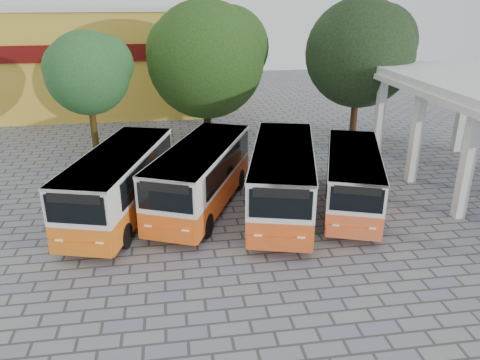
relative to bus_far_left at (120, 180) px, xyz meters
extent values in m
plane|color=gray|center=(6.82, -4.14, -1.71)|extent=(90.00, 90.00, 0.00)
cube|color=silver|center=(14.67, 6.36, 0.79)|extent=(0.45, 0.45, 5.00)
cube|color=silver|center=(19.97, 6.36, 0.79)|extent=(0.45, 0.45, 5.00)
cube|color=gold|center=(-4.18, 21.86, 2.29)|extent=(20.00, 10.00, 8.00)
cube|color=#590C0A|center=(-4.18, 16.76, 3.49)|extent=(20.00, 0.20, 1.20)
cube|color=silver|center=(-4.18, 21.86, 6.44)|extent=(20.40, 10.40, 0.30)
cube|color=orange|center=(0.00, 0.01, -0.79)|extent=(4.62, 8.49, 1.07)
cube|color=white|center=(0.00, 0.01, 0.50)|extent=(4.62, 8.49, 1.49)
cube|color=white|center=(0.00, 0.01, 1.18)|extent=(4.67, 8.51, 0.12)
cube|color=black|center=(-1.24, 0.01, 0.51)|extent=(1.93, 6.46, 1.07)
cube|color=black|center=(1.24, 0.01, 0.51)|extent=(1.93, 6.46, 1.07)
cube|color=black|center=(0.00, -4.08, 0.51)|extent=(2.11, 0.66, 1.07)
cube|color=black|center=(0.00, -4.08, 0.94)|extent=(1.87, 0.60, 0.35)
cylinder|color=black|center=(-1.10, -2.63, -1.20)|extent=(0.28, 1.02, 1.02)
cylinder|color=black|center=(1.10, -2.63, -1.20)|extent=(0.28, 1.02, 1.02)
cylinder|color=black|center=(-1.10, 2.66, -1.20)|extent=(0.28, 1.02, 1.02)
cylinder|color=black|center=(1.10, 2.66, -1.20)|extent=(0.28, 1.02, 1.02)
cube|color=orange|center=(3.55, 0.39, -0.79)|extent=(5.42, 8.37, 1.06)
cube|color=white|center=(3.55, 0.39, 0.48)|extent=(5.42, 8.37, 1.48)
cube|color=white|center=(3.55, 0.39, 1.16)|extent=(5.47, 8.39, 0.12)
cube|color=black|center=(2.32, 0.39, 0.49)|extent=(2.68, 6.14, 1.06)
cube|color=black|center=(4.78, 0.39, 0.49)|extent=(2.68, 6.14, 1.06)
cube|color=black|center=(3.55, -3.67, 0.49)|extent=(2.01, 0.91, 1.06)
cube|color=black|center=(3.55, -3.67, 0.92)|extent=(1.78, 0.81, 0.34)
cylinder|color=black|center=(2.46, -2.24, -1.20)|extent=(0.28, 1.01, 1.01)
cylinder|color=black|center=(4.64, -2.24, -1.20)|extent=(0.28, 1.01, 1.01)
cylinder|color=black|center=(2.46, 3.01, -1.20)|extent=(0.28, 1.01, 1.01)
cylinder|color=black|center=(4.64, 3.01, -1.20)|extent=(0.28, 1.01, 1.01)
cube|color=#E75619|center=(7.06, -0.63, -0.76)|extent=(4.57, 8.71, 1.10)
cube|color=white|center=(7.06, -0.63, 0.55)|extent=(4.57, 8.71, 1.53)
cube|color=white|center=(7.06, -0.63, 1.26)|extent=(4.61, 8.72, 0.13)
cube|color=black|center=(5.79, -0.63, 0.57)|extent=(1.82, 6.67, 1.10)
cube|color=black|center=(8.33, -0.63, 0.57)|extent=(1.82, 6.67, 1.10)
cube|color=black|center=(7.06, -4.82, 0.57)|extent=(2.18, 0.63, 1.10)
cube|color=black|center=(7.06, -4.82, 1.01)|extent=(1.93, 0.57, 0.35)
cylinder|color=black|center=(5.93, -3.34, -1.18)|extent=(0.29, 1.04, 1.04)
cylinder|color=black|center=(8.19, -3.34, -1.18)|extent=(0.29, 1.04, 1.04)
cylinder|color=black|center=(5.93, 2.08, -1.18)|extent=(0.29, 1.04, 1.04)
cylinder|color=black|center=(8.19, 2.08, -1.18)|extent=(0.29, 1.04, 1.04)
cube|color=orange|center=(10.29, -0.68, -0.88)|extent=(4.55, 7.65, 0.96)
cube|color=white|center=(10.29, -0.68, 0.28)|extent=(4.55, 7.65, 1.35)
cube|color=white|center=(10.29, -0.68, 0.90)|extent=(4.59, 7.67, 0.11)
cube|color=black|center=(9.16, -0.68, 0.29)|extent=(2.09, 5.72, 0.96)
cube|color=black|center=(11.41, -0.68, 0.29)|extent=(2.09, 5.72, 0.96)
cube|color=black|center=(10.29, -4.37, 0.29)|extent=(1.87, 0.71, 0.96)
cube|color=black|center=(10.29, -4.37, 0.68)|extent=(1.66, 0.64, 0.31)
cylinder|color=black|center=(9.29, -3.07, -1.25)|extent=(0.26, 0.92, 0.92)
cylinder|color=black|center=(11.28, -3.07, -1.25)|extent=(0.26, 0.92, 0.92)
cylinder|color=black|center=(9.29, 1.70, -1.25)|extent=(0.26, 0.92, 0.92)
cylinder|color=black|center=(11.28, 1.70, -1.25)|extent=(0.26, 0.92, 0.92)
cylinder|color=#493313|center=(-2.18, 8.64, 0.06)|extent=(0.39, 0.39, 3.53)
sphere|color=#1F5622|center=(-2.18, 8.64, 3.29)|extent=(4.74, 4.74, 4.74)
sphere|color=#1F5622|center=(-1.24, 8.94, 3.77)|extent=(3.32, 3.32, 3.32)
sphere|color=#1F5622|center=(-3.01, 8.44, 3.65)|extent=(3.08, 3.08, 3.08)
cylinder|color=#321E12|center=(4.78, 11.11, 0.35)|extent=(0.49, 0.49, 4.11)
sphere|color=#1C3E0C|center=(4.78, 11.11, 3.58)|extent=(7.43, 7.43, 7.43)
sphere|color=#1C3E0C|center=(6.27, 11.41, 4.32)|extent=(5.20, 5.20, 5.20)
sphere|color=#1C3E0C|center=(3.48, 10.91, 4.14)|extent=(4.83, 4.83, 4.83)
cylinder|color=#432512|center=(14.29, 9.33, 0.42)|extent=(0.45, 0.45, 4.25)
sphere|color=black|center=(14.29, 9.33, 4.02)|extent=(6.77, 6.77, 6.77)
sphere|color=black|center=(15.64, 9.63, 4.70)|extent=(4.74, 4.74, 4.74)
sphere|color=black|center=(13.11, 9.13, 4.53)|extent=(4.40, 4.40, 4.40)
camera|label=1|loc=(2.27, -19.28, 7.47)|focal=35.00mm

